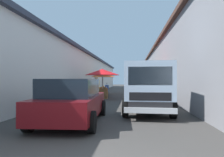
# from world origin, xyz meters

# --- Properties ---
(ground) EXTENTS (90.00, 90.00, 0.00)m
(ground) POSITION_xyz_m (13.50, 0.00, 0.00)
(ground) COLOR #3D3A38
(building_left_whitewash) EXTENTS (49.80, 7.50, 4.19)m
(building_left_whitewash) POSITION_xyz_m (15.75, 6.93, 2.10)
(building_left_whitewash) COLOR silver
(building_left_whitewash) RESTS_ON ground
(building_right_concrete) EXTENTS (49.80, 7.50, 5.15)m
(building_right_concrete) POSITION_xyz_m (15.75, -6.93, 2.58)
(building_right_concrete) COLOR gray
(building_right_concrete) RESTS_ON ground
(fruit_stall_far_right) EXTENTS (2.16, 2.16, 2.34)m
(fruit_stall_far_right) POSITION_xyz_m (17.93, -1.58, 1.68)
(fruit_stall_far_right) COLOR #9E9EA3
(fruit_stall_far_right) RESTS_ON ground
(fruit_stall_far_left) EXTENTS (2.82, 2.82, 2.13)m
(fruit_stall_far_left) POSITION_xyz_m (13.31, -2.09, 1.69)
(fruit_stall_far_left) COLOR #9E9EA3
(fruit_stall_far_left) RESTS_ON ground
(fruit_stall_mid_lane) EXTENTS (2.50, 2.50, 2.16)m
(fruit_stall_mid_lane) POSITION_xyz_m (16.85, 1.99, 1.72)
(fruit_stall_mid_lane) COLOR #9E9EA3
(fruit_stall_mid_lane) RESTS_ON ground
(fruit_stall_near_right) EXTENTS (2.69, 2.69, 2.33)m
(fruit_stall_near_right) POSITION_xyz_m (12.40, 1.34, 1.83)
(fruit_stall_near_right) COLOR #9E9EA3
(fruit_stall_near_right) RESTS_ON ground
(hatchback_car) EXTENTS (3.99, 2.08, 1.45)m
(hatchback_car) POSITION_xyz_m (4.06, 1.01, 0.74)
(hatchback_car) COLOR #600F14
(hatchback_car) RESTS_ON ground
(delivery_truck) EXTENTS (4.96, 2.07, 2.08)m
(delivery_truck) POSITION_xyz_m (5.82, -1.61, 1.04)
(delivery_truck) COLOR black
(delivery_truck) RESTS_ON ground
(vendor_by_crates) EXTENTS (0.40, 0.57, 1.61)m
(vendor_by_crates) POSITION_xyz_m (11.02, -1.06, 0.93)
(vendor_by_crates) COLOR #665B4C
(vendor_by_crates) RESTS_ON ground
(vendor_in_shade) EXTENTS (0.52, 0.46, 1.66)m
(vendor_in_shade) POSITION_xyz_m (10.64, 1.46, 0.96)
(vendor_in_shade) COLOR #665B4C
(vendor_in_shade) RESTS_ON ground
(parked_scooter) EXTENTS (1.69, 0.37, 1.14)m
(parked_scooter) POSITION_xyz_m (15.00, 1.43, 0.45)
(parked_scooter) COLOR black
(parked_scooter) RESTS_ON ground
(plastic_stool) EXTENTS (0.30, 0.30, 0.43)m
(plastic_stool) POSITION_xyz_m (10.55, -0.91, 0.33)
(plastic_stool) COLOR #194CB2
(plastic_stool) RESTS_ON ground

